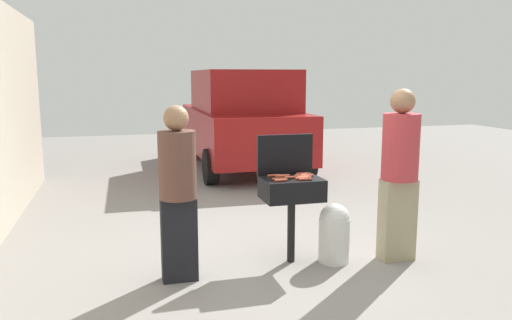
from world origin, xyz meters
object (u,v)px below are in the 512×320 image
hot_dog_8 (305,179)px  hot_dog_11 (303,177)px  hot_dog_6 (305,177)px  hot_dog_9 (300,175)px  hot_dog_0 (283,176)px  hot_dog_2 (305,174)px  bbq_grill (292,192)px  hot_dog_1 (281,180)px  hot_dog_4 (307,176)px  hot_dog_13 (281,176)px  propane_tank (334,232)px  person_left (178,187)px  hot_dog_7 (302,174)px  person_right (400,169)px  hot_dog_12 (279,179)px  hot_dog_10 (302,178)px  hot_dog_5 (291,177)px  parked_minivan (241,119)px  hot_dog_3 (274,175)px

hot_dog_8 → hot_dog_11: 0.12m
hot_dog_6 → hot_dog_9: same height
hot_dog_0 → hot_dog_8: size_ratio=1.00×
hot_dog_2 → hot_dog_11: size_ratio=1.00×
hot_dog_9 → bbq_grill: bearing=-156.3°
hot_dog_1 → hot_dog_4: size_ratio=1.00×
hot_dog_6 → hot_dog_13: size_ratio=1.00×
propane_tank → person_left: person_left is taller
hot_dog_11 → hot_dog_7: bearing=72.9°
hot_dog_0 → person_left: 1.14m
hot_dog_9 → person_left: (-1.28, -0.21, -0.00)m
hot_dog_4 → person_left: size_ratio=0.08×
hot_dog_13 → person_right: 1.21m
hot_dog_2 → hot_dog_7: 0.04m
bbq_grill → hot_dog_6: (0.12, -0.06, 0.15)m
hot_dog_12 → person_left: person_left is taller
person_right → hot_dog_6: bearing=2.6°
hot_dog_1 → hot_dog_8: 0.25m
hot_dog_11 → hot_dog_12: size_ratio=1.00×
hot_dog_10 → hot_dog_12: bearing=170.4°
hot_dog_5 → hot_dog_13: size_ratio=1.00×
hot_dog_9 → hot_dog_5: bearing=-155.3°
hot_dog_5 → hot_dog_11: same height
hot_dog_8 → hot_dog_9: same height
hot_dog_10 → hot_dog_13: same height
bbq_grill → hot_dog_1: size_ratio=6.79×
propane_tank → person_right: size_ratio=0.35×
hot_dog_2 → parked_minivan: parked_minivan is taller
hot_dog_2 → parked_minivan: bearing=83.1°
hot_dog_13 → bbq_grill: bearing=-33.0°
hot_dog_0 → hot_dog_6: 0.24m
hot_dog_0 → hot_dog_5: (0.05, -0.10, 0.00)m
hot_dog_2 → hot_dog_10: size_ratio=1.00×
hot_dog_3 → propane_tank: size_ratio=0.21×
bbq_grill → hot_dog_10: hot_dog_10 is taller
hot_dog_1 → person_left: 1.01m
hot_dog_7 → hot_dog_8: 0.29m
hot_dog_4 → hot_dog_13: bearing=171.1°
bbq_grill → hot_dog_12: bearing=-159.5°
hot_dog_2 → hot_dog_9: bearing=-145.5°
hot_dog_5 → parked_minivan: parked_minivan is taller
hot_dog_4 → hot_dog_10: same height
hot_dog_1 → hot_dog_5: size_ratio=1.00×
hot_dog_7 → parked_minivan: (0.66, 5.28, 0.13)m
bbq_grill → hot_dog_5: bearing=-147.7°
hot_dog_0 → hot_dog_6: same height
hot_dog_8 → hot_dog_2: bearing=70.3°
hot_dog_3 → hot_dog_6: (0.27, -0.18, 0.00)m
hot_dog_5 → hot_dog_8: 0.17m
hot_dog_9 → hot_dog_12: size_ratio=1.00×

